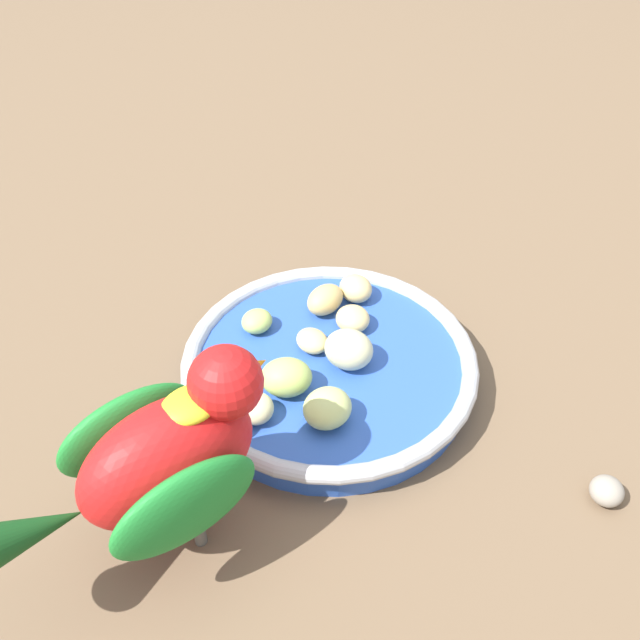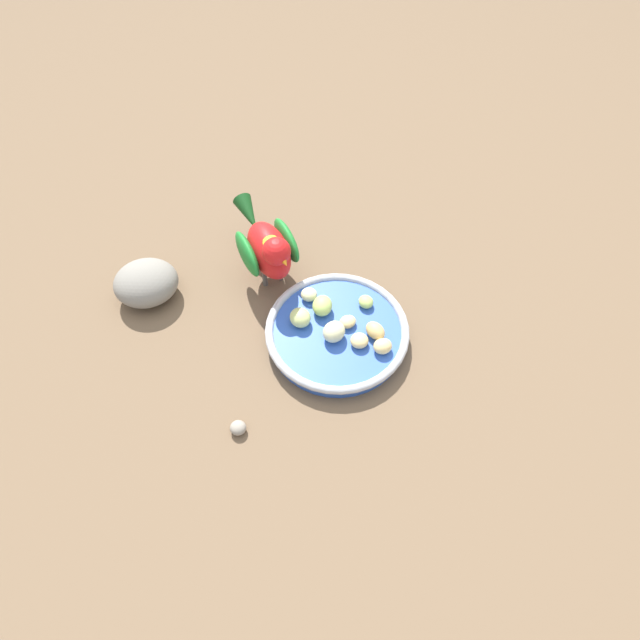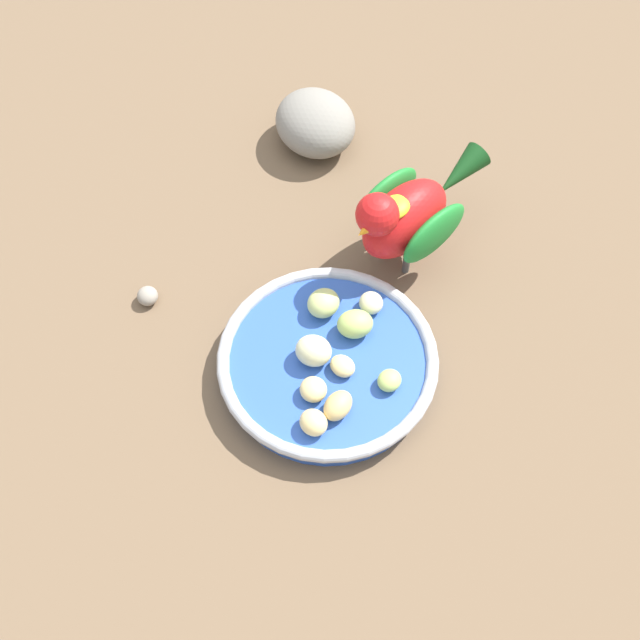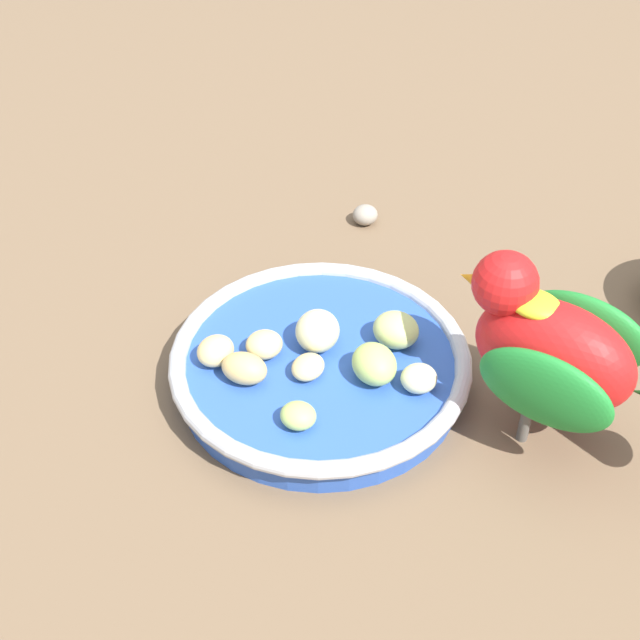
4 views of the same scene
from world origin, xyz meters
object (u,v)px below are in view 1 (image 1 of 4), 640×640
object	(u,v)px
apple_piece_4	(286,377)
apple_piece_8	(256,408)
apple_piece_1	(353,319)
apple_piece_3	(257,321)
parrot	(161,458)
pebble_0	(607,491)
feeding_bowl	(329,368)
apple_piece_2	(312,341)
apple_piece_5	(356,288)
apple_piece_7	(327,408)
apple_piece_0	(349,349)
apple_piece_6	(325,300)

from	to	relation	value
apple_piece_4	apple_piece_8	size ratio (longest dim) A/B	1.42
apple_piece_8	apple_piece_1	bearing A→B (deg)	-84.63
apple_piece_3	parrot	xyz separation A→B (m)	(-0.09, 0.16, 0.05)
apple_piece_3	pebble_0	size ratio (longest dim) A/B	1.08
apple_piece_4	apple_piece_3	bearing A→B (deg)	-26.55
apple_piece_8	apple_piece_3	bearing A→B (deg)	-44.58
apple_piece_3	apple_piece_4	world-z (taller)	apple_piece_4
parrot	pebble_0	bearing A→B (deg)	-32.17
feeding_bowl	apple_piece_2	bearing A→B (deg)	-4.43
apple_piece_2	parrot	distance (m)	0.18
apple_piece_5	apple_piece_4	bearing A→B (deg)	104.88
apple_piece_2	parrot	bearing A→B (deg)	102.02
apple_piece_7	parrot	xyz separation A→B (m)	(0.02, 0.12, 0.04)
apple_piece_0	apple_piece_4	distance (m)	0.05
apple_piece_1	apple_piece_5	distance (m)	0.04
apple_piece_0	apple_piece_2	world-z (taller)	apple_piece_0
feeding_bowl	apple_piece_7	bearing A→B (deg)	130.04
apple_piece_1	apple_piece_8	bearing A→B (deg)	95.37
apple_piece_2	pebble_0	bearing A→B (deg)	-169.48
apple_piece_5	pebble_0	world-z (taller)	apple_piece_5
feeding_bowl	apple_piece_6	xyz separation A→B (m)	(0.04, -0.04, 0.02)
apple_piece_2	apple_piece_3	world-z (taller)	apple_piece_3
apple_piece_3	apple_piece_7	bearing A→B (deg)	162.24
apple_piece_3	apple_piece_5	size ratio (longest dim) A/B	0.88
apple_piece_0	apple_piece_1	distance (m)	0.04
apple_piece_2	apple_piece_8	world-z (taller)	apple_piece_8
feeding_bowl	apple_piece_3	size ratio (longest dim) A/B	8.90
feeding_bowl	apple_piece_2	xyz separation A→B (m)	(0.02, -0.00, 0.02)
pebble_0	apple_piece_4	bearing A→B (deg)	22.41
apple_piece_5	apple_piece_6	world-z (taller)	apple_piece_6
feeding_bowl	pebble_0	size ratio (longest dim) A/B	9.63
apple_piece_7	apple_piece_3	bearing A→B (deg)	-17.76
apple_piece_6	apple_piece_7	size ratio (longest dim) A/B	0.97
apple_piece_6	apple_piece_8	distance (m)	0.13
apple_piece_0	pebble_0	xyz separation A→B (m)	(-0.20, -0.04, -0.03)
apple_piece_8	feeding_bowl	bearing A→B (deg)	-90.45
apple_piece_5	apple_piece_6	xyz separation A→B (m)	(0.01, 0.03, 0.00)
apple_piece_2	apple_piece_3	bearing A→B (deg)	15.98
apple_piece_1	apple_piece_8	xyz separation A→B (m)	(-0.01, 0.12, 0.00)
apple_piece_3	apple_piece_4	distance (m)	0.07
pebble_0	apple_piece_1	bearing A→B (deg)	0.89
feeding_bowl	apple_piece_8	distance (m)	0.08
apple_piece_1	apple_piece_6	size ratio (longest dim) A/B	0.82
apple_piece_3	apple_piece_6	bearing A→B (deg)	-114.54
apple_piece_7	parrot	bearing A→B (deg)	79.76
apple_piece_3	apple_piece_6	distance (m)	0.06
apple_piece_7	parrot	distance (m)	0.13
apple_piece_0	apple_piece_4	bearing A→B (deg)	73.27
parrot	pebble_0	xyz separation A→B (m)	(-0.20, -0.22, -0.07)
apple_piece_1	pebble_0	size ratio (longest dim) A/B	1.19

